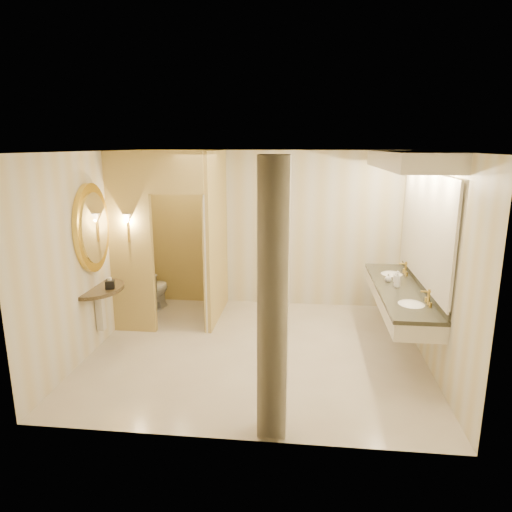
# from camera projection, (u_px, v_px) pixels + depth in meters

# --- Properties ---
(floor) EXTENTS (4.50, 4.50, 0.00)m
(floor) POSITION_uv_depth(u_px,v_px,m) (257.00, 350.00, 6.35)
(floor) COLOR beige
(floor) RESTS_ON ground
(ceiling) EXTENTS (4.50, 4.50, 0.00)m
(ceiling) POSITION_uv_depth(u_px,v_px,m) (257.00, 151.00, 5.71)
(ceiling) COLOR white
(ceiling) RESTS_ON wall_back
(wall_back) EXTENTS (4.50, 0.02, 2.70)m
(wall_back) POSITION_uv_depth(u_px,v_px,m) (269.00, 229.00, 7.96)
(wall_back) COLOR beige
(wall_back) RESTS_ON floor
(wall_front) EXTENTS (4.50, 0.02, 2.70)m
(wall_front) POSITION_uv_depth(u_px,v_px,m) (233.00, 308.00, 4.10)
(wall_front) COLOR beige
(wall_front) RESTS_ON floor
(wall_left) EXTENTS (0.02, 4.00, 2.70)m
(wall_left) POSITION_uv_depth(u_px,v_px,m) (95.00, 252.00, 6.27)
(wall_left) COLOR beige
(wall_left) RESTS_ON floor
(wall_right) EXTENTS (0.02, 4.00, 2.70)m
(wall_right) POSITION_uv_depth(u_px,v_px,m) (433.00, 261.00, 5.79)
(wall_right) COLOR beige
(wall_right) RESTS_ON floor
(toilet_closet) EXTENTS (1.50, 1.55, 2.70)m
(toilet_closet) POSITION_uv_depth(u_px,v_px,m) (193.00, 237.00, 7.08)
(toilet_closet) COLOR #D1C36D
(toilet_closet) RESTS_ON floor
(wall_sconce) EXTENTS (0.14, 0.14, 0.42)m
(wall_sconce) POSITION_uv_depth(u_px,v_px,m) (127.00, 220.00, 6.56)
(wall_sconce) COLOR gold
(wall_sconce) RESTS_ON toilet_closet
(vanity) EXTENTS (0.75, 2.71, 2.09)m
(vanity) POSITION_uv_depth(u_px,v_px,m) (407.00, 233.00, 6.09)
(vanity) COLOR beige
(vanity) RESTS_ON floor
(console_shelf) EXTENTS (0.92, 0.92, 1.91)m
(console_shelf) POSITION_uv_depth(u_px,v_px,m) (94.00, 254.00, 6.17)
(console_shelf) COLOR black
(console_shelf) RESTS_ON floor
(pillar) EXTENTS (0.28, 0.28, 2.70)m
(pillar) POSITION_uv_depth(u_px,v_px,m) (273.00, 302.00, 4.25)
(pillar) COLOR beige
(pillar) RESTS_ON floor
(tissue_box) EXTENTS (0.14, 0.14, 0.12)m
(tissue_box) POSITION_uv_depth(u_px,v_px,m) (110.00, 285.00, 6.20)
(tissue_box) COLOR black
(tissue_box) RESTS_ON console_shelf
(toilet) EXTENTS (0.52, 0.77, 0.73)m
(toilet) POSITION_uv_depth(u_px,v_px,m) (153.00, 290.00, 7.83)
(toilet) COLOR white
(toilet) RESTS_ON floor
(soap_bottle_a) EXTENTS (0.07, 0.07, 0.15)m
(soap_bottle_a) POSITION_uv_depth(u_px,v_px,m) (396.00, 277.00, 6.52)
(soap_bottle_a) COLOR beige
(soap_bottle_a) RESTS_ON vanity
(soap_bottle_b) EXTENTS (0.10, 0.10, 0.12)m
(soap_bottle_b) POSITION_uv_depth(u_px,v_px,m) (388.00, 278.00, 6.51)
(soap_bottle_b) COLOR silver
(soap_bottle_b) RESTS_ON vanity
(soap_bottle_c) EXTENTS (0.11, 0.11, 0.23)m
(soap_bottle_c) POSITION_uv_depth(u_px,v_px,m) (397.00, 279.00, 6.25)
(soap_bottle_c) COLOR #C6B28C
(soap_bottle_c) RESTS_ON vanity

